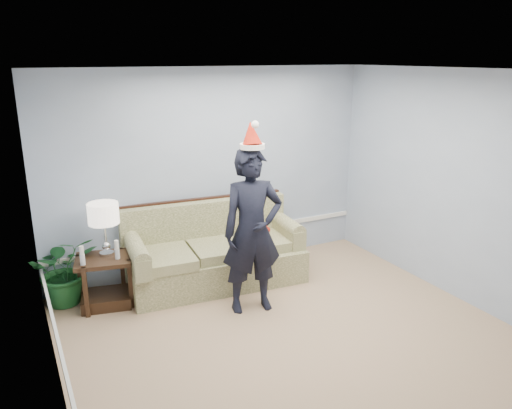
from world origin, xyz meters
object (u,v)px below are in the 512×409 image
object	(u,v)px
sofa	(214,254)
side_table	(106,286)
teddy_bear	(258,230)
table_lamp	(103,216)
man	(252,231)
houseplant	(64,270)

from	to	relation	value
sofa	side_table	world-z (taller)	sofa
teddy_bear	table_lamp	bearing A→B (deg)	175.91
man	teddy_bear	bearing A→B (deg)	67.40
table_lamp	man	size ratio (longest dim) A/B	0.33
side_table	table_lamp	distance (m)	0.85
side_table	table_lamp	bearing A→B (deg)	48.68
table_lamp	man	world-z (taller)	man
table_lamp	teddy_bear	size ratio (longest dim) A/B	1.64
side_table	man	bearing A→B (deg)	-29.61
side_table	teddy_bear	size ratio (longest dim) A/B	1.86
man	teddy_bear	size ratio (longest dim) A/B	4.93
houseplant	man	size ratio (longest dim) A/B	0.45
sofa	teddy_bear	size ratio (longest dim) A/B	5.96
sofa	man	size ratio (longest dim) A/B	1.21
sofa	table_lamp	size ratio (longest dim) A/B	3.64
side_table	houseplant	world-z (taller)	houseplant
side_table	sofa	bearing A→B (deg)	1.32
sofa	houseplant	distance (m)	1.81
sofa	teddy_bear	bearing A→B (deg)	-16.80
table_lamp	teddy_bear	bearing A→B (deg)	-7.61
table_lamp	houseplant	bearing A→B (deg)	156.46
sofa	houseplant	size ratio (longest dim) A/B	2.70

